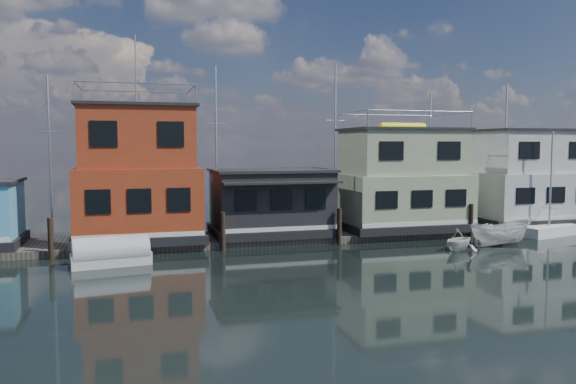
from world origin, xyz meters
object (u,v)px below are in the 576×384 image
object	(u,v)px
motorboat	(500,233)
day_sailer	(549,230)
tarp_runabout	(111,254)
houseboat_dark	(271,202)
houseboat_green	(402,181)
houseboat_white	(528,179)
houseboat_red	(138,177)
dinghy_white	(459,239)

from	to	relation	value
motorboat	day_sailer	distance (m)	5.96
tarp_runabout	houseboat_dark	bearing A→B (deg)	19.48
tarp_runabout	day_sailer	xyz separation A→B (m)	(27.43, 1.66, -0.16)
houseboat_dark	houseboat_green	size ratio (longest dim) A/B	0.88
houseboat_white	tarp_runabout	size ratio (longest dim) A/B	2.12
houseboat_green	tarp_runabout	bearing A→B (deg)	-164.59
houseboat_white	tarp_runabout	bearing A→B (deg)	-169.86
houseboat_red	tarp_runabout	bearing A→B (deg)	-105.97
houseboat_red	houseboat_green	xyz separation A→B (m)	(17.00, 0.00, -0.55)
houseboat_red	houseboat_dark	world-z (taller)	houseboat_red
houseboat_dark	tarp_runabout	bearing A→B (deg)	-151.81
houseboat_dark	houseboat_green	xyz separation A→B (m)	(9.00, 0.02, 1.13)
houseboat_red	motorboat	world-z (taller)	houseboat_red
houseboat_red	houseboat_dark	xyz separation A→B (m)	(8.00, -0.02, -1.69)
motorboat	day_sailer	world-z (taller)	day_sailer
houseboat_dark	motorboat	distance (m)	13.87
houseboat_white	day_sailer	world-z (taller)	houseboat_white
houseboat_white	motorboat	bearing A→B (deg)	-138.34
houseboat_red	houseboat_white	distance (m)	27.01
houseboat_red	tarp_runabout	world-z (taller)	houseboat_red
houseboat_dark	houseboat_white	world-z (taller)	houseboat_white
motorboat	dinghy_white	world-z (taller)	motorboat
houseboat_white	tarp_runabout	world-z (taller)	houseboat_white
houseboat_dark	houseboat_white	xyz separation A→B (m)	(19.00, 0.02, 1.12)
houseboat_red	day_sailer	bearing A→B (deg)	-7.52
houseboat_white	day_sailer	bearing A→B (deg)	-106.60
motorboat	tarp_runabout	bearing A→B (deg)	87.31
houseboat_red	dinghy_white	bearing A→B (deg)	-19.92
dinghy_white	day_sailer	bearing A→B (deg)	-95.77
dinghy_white	houseboat_dark	bearing A→B (deg)	31.93
houseboat_green	dinghy_white	xyz separation A→B (m)	(0.40, -6.30, -2.93)
houseboat_white	motorboat	world-z (taller)	houseboat_white
tarp_runabout	dinghy_white	xyz separation A→B (m)	(18.85, -1.22, 0.05)
houseboat_red	houseboat_dark	size ratio (longest dim) A/B	1.60
houseboat_red	houseboat_white	size ratio (longest dim) A/B	1.41
tarp_runabout	dinghy_white	bearing A→B (deg)	-12.40
motorboat	day_sailer	bearing A→B (deg)	-67.70
houseboat_red	houseboat_green	world-z (taller)	houseboat_red
houseboat_red	houseboat_dark	bearing A→B (deg)	-0.14
houseboat_white	tarp_runabout	xyz separation A→B (m)	(-28.46, -5.09, -2.96)
houseboat_dark	day_sailer	bearing A→B (deg)	-10.74
dinghy_white	motorboat	bearing A→B (deg)	-104.60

